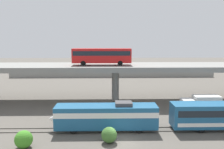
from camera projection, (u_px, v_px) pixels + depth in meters
The scene contains 18 objects.
ground_plane at pixel (121, 142), 29.30m from camera, with size 260.00×260.00×0.00m, color #565149.
rail_strip_near at pixel (120, 131), 32.52m from camera, with size 110.00×0.12×0.12m, color #59544C.
rail_strip_far at pixel (119, 128), 33.95m from camera, with size 110.00×0.12×0.12m, color #59544C.
train_locomotive at pixel (101, 115), 32.85m from camera, with size 15.52×3.04×4.18m.
highway_overpass at pixel (115, 68), 47.96m from camera, with size 96.00×10.04×7.69m.
transit_bus_on_overpass at pixel (102, 55), 46.95m from camera, with size 12.00×2.68×3.40m.
service_truck_west at pixel (201, 103), 41.00m from camera, with size 6.80×2.46×3.04m.
pier_parking_lot at pixel (112, 73), 83.50m from camera, with size 69.22×12.43×1.57m, color gray.
parked_car_0 at pixel (160, 69), 82.88m from camera, with size 4.32×1.92×1.50m.
parked_car_1 at pixel (185, 68), 85.95m from camera, with size 4.42×1.98×1.50m.
parked_car_2 at pixel (37, 68), 83.77m from camera, with size 4.29×1.92×1.50m.
parked_car_3 at pixel (84, 68), 85.82m from camera, with size 4.47×1.93×1.50m.
parked_car_4 at pixel (64, 68), 83.86m from camera, with size 4.23×1.89×1.50m.
parked_car_5 at pixel (107, 68), 85.61m from camera, with size 4.46×1.83×1.50m.
parked_car_6 at pixel (101, 69), 81.96m from camera, with size 4.19×1.93×1.50m.
harbor_water at pixel (111, 67), 106.33m from camera, with size 140.00×36.00×0.01m, color #2D5170.
shrub_left at pixel (24, 139), 27.63m from camera, with size 2.16×2.16×2.16m, color #408B26.
shrub_right at pixel (109, 135), 29.09m from camera, with size 2.01×2.01×2.01m, color #3D6B2D.
Camera 1 is at (-1.75, -27.57, 13.10)m, focal length 36.80 mm.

